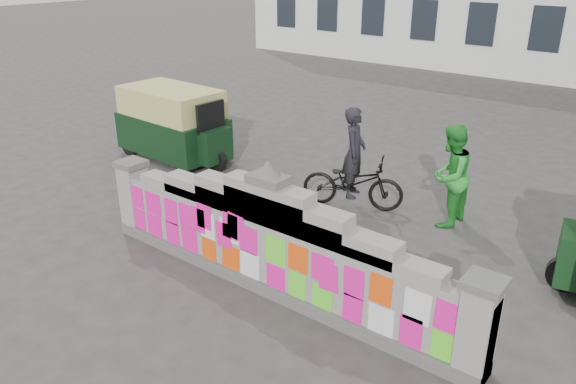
# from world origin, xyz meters

# --- Properties ---
(ground) EXTENTS (100.00, 100.00, 0.00)m
(ground) POSITION_xyz_m (0.00, 0.00, 0.00)
(ground) COLOR #383533
(ground) RESTS_ON ground
(parapet_wall) EXTENTS (6.48, 0.44, 2.01)m
(parapet_wall) POSITION_xyz_m (-0.00, -0.01, 0.75)
(parapet_wall) COLOR #4C4C49
(parapet_wall) RESTS_ON ground
(cyclist_bike) EXTENTS (2.05, 1.35, 1.02)m
(cyclist_bike) POSITION_xyz_m (-0.60, 3.22, 0.51)
(cyclist_bike) COLOR black
(cyclist_bike) RESTS_ON ground
(cyclist_rider) EXTENTS (0.62, 0.74, 1.72)m
(cyclist_rider) POSITION_xyz_m (-0.60, 3.22, 0.86)
(cyclist_rider) COLOR black
(cyclist_rider) RESTS_ON ground
(pedestrian) EXTENTS (0.73, 0.92, 1.86)m
(pedestrian) POSITION_xyz_m (1.12, 3.64, 0.93)
(pedestrian) COLOR green
(pedestrian) RESTS_ON ground
(rickshaw_left) EXTENTS (3.06, 1.52, 1.68)m
(rickshaw_left) POSITION_xyz_m (-5.42, 3.05, 0.87)
(rickshaw_left) COLOR black
(rickshaw_left) RESTS_ON ground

